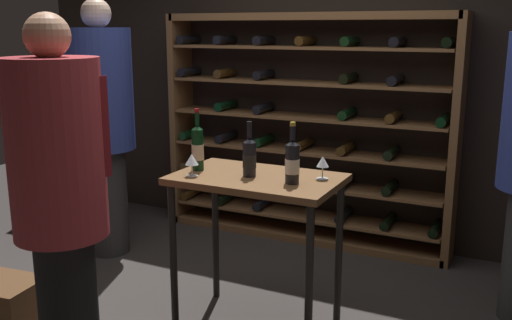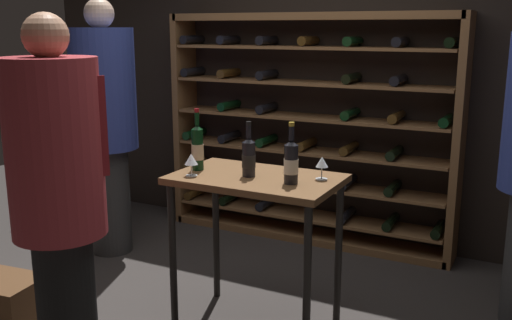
# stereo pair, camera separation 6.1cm
# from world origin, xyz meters

# --- Properties ---
(ground_plane) EXTENTS (9.56, 9.56, 0.00)m
(ground_plane) POSITION_xyz_m (0.00, 0.00, 0.00)
(ground_plane) COLOR #383330
(back_wall) EXTENTS (5.88, 0.10, 2.90)m
(back_wall) POSITION_xyz_m (0.00, 1.78, 1.45)
(back_wall) COLOR black
(back_wall) RESTS_ON ground
(wine_rack) EXTENTS (2.51, 0.32, 1.92)m
(wine_rack) POSITION_xyz_m (-0.13, 1.57, 0.96)
(wine_rack) COLOR brown
(wine_rack) RESTS_ON ground
(tasting_table) EXTENTS (0.96, 0.60, 0.96)m
(tasting_table) POSITION_xyz_m (0.21, -0.00, 0.83)
(tasting_table) COLOR brown
(tasting_table) RESTS_ON ground
(person_guest_plum_blouse) EXTENTS (0.50, 0.50, 2.02)m
(person_guest_plum_blouse) POSITION_xyz_m (-1.42, 0.57, 1.11)
(person_guest_plum_blouse) COLOR #303030
(person_guest_plum_blouse) RESTS_ON ground
(person_bystander_dark_jacket) EXTENTS (0.46, 0.46, 1.87)m
(person_bystander_dark_jacket) POSITION_xyz_m (-0.41, -0.92, 1.03)
(person_bystander_dark_jacket) COLOR black
(person_bystander_dark_jacket) RESTS_ON ground
(wine_crate) EXTENTS (0.52, 0.39, 0.32)m
(wine_crate) POSITION_xyz_m (-1.16, -0.72, 0.16)
(wine_crate) COLOR brown
(wine_crate) RESTS_ON ground
(wine_bottle_green_slim) EXTENTS (0.08, 0.08, 0.32)m
(wine_bottle_green_slim) POSITION_xyz_m (0.17, -0.02, 1.08)
(wine_bottle_green_slim) COLOR black
(wine_bottle_green_slim) RESTS_ON tasting_table
(wine_bottle_black_capsule) EXTENTS (0.08, 0.08, 0.34)m
(wine_bottle_black_capsule) POSITION_xyz_m (0.45, -0.06, 1.08)
(wine_bottle_black_capsule) COLOR black
(wine_bottle_black_capsule) RESTS_ON tasting_table
(wine_bottle_amber_reserve) EXTENTS (0.07, 0.07, 0.37)m
(wine_bottle_amber_reserve) POSITION_xyz_m (-0.17, -0.03, 1.10)
(wine_bottle_amber_reserve) COLOR black
(wine_bottle_amber_reserve) RESTS_ON tasting_table
(wine_glass_stemmed_right) EXTENTS (0.07, 0.07, 0.13)m
(wine_glass_stemmed_right) POSITION_xyz_m (0.57, 0.10, 1.05)
(wine_glass_stemmed_right) COLOR silver
(wine_glass_stemmed_right) RESTS_ON tasting_table
(wine_glass_stemmed_center) EXTENTS (0.08, 0.08, 0.13)m
(wine_glass_stemmed_center) POSITION_xyz_m (-0.13, -0.17, 1.05)
(wine_glass_stemmed_center) COLOR silver
(wine_glass_stemmed_center) RESTS_ON tasting_table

